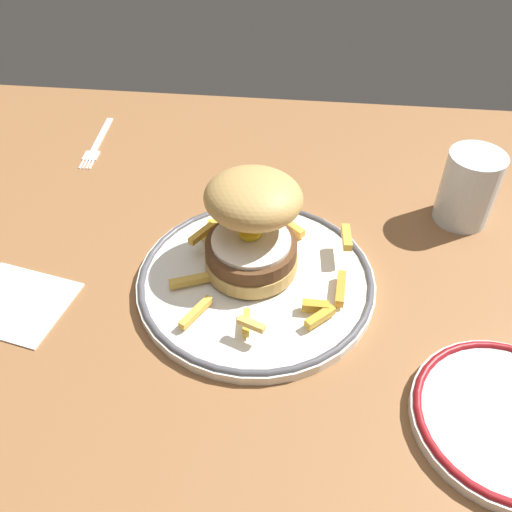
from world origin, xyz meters
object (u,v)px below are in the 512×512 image
(side_plate, at_px, (506,419))
(burger, at_px, (252,221))
(napkin, at_px, (17,303))
(water_glass, at_px, (467,192))
(fork, at_px, (97,143))
(dinner_plate, at_px, (256,280))

(side_plate, bearing_deg, burger, 144.95)
(burger, height_order, napkin, burger)
(burger, relative_size, water_glass, 1.50)
(fork, bearing_deg, water_glass, -13.05)
(side_plate, height_order, napkin, side_plate)
(dinner_plate, bearing_deg, side_plate, -31.39)
(burger, bearing_deg, fork, 137.79)
(napkin, bearing_deg, burger, 18.38)
(burger, height_order, fork, burger)
(side_plate, bearing_deg, fork, 141.07)
(water_glass, distance_m, side_plate, 0.30)
(water_glass, bearing_deg, dinner_plate, -149.33)
(dinner_plate, distance_m, napkin, 0.27)
(dinner_plate, distance_m, side_plate, 0.29)
(napkin, bearing_deg, water_glass, 21.93)
(burger, bearing_deg, side_plate, -35.05)
(water_glass, bearing_deg, side_plate, -91.19)
(dinner_plate, xyz_separation_m, water_glass, (0.25, 0.15, 0.03))
(side_plate, height_order, fork, side_plate)
(burger, height_order, side_plate, burger)
(burger, distance_m, water_glass, 0.29)
(water_glass, xyz_separation_m, fork, (-0.53, 0.12, -0.04))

